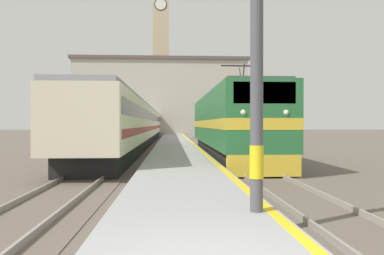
# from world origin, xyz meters

# --- Properties ---
(ground_plane) EXTENTS (200.00, 200.00, 0.00)m
(ground_plane) POSITION_xyz_m (0.00, 30.00, 0.00)
(ground_plane) COLOR #60564C
(platform) EXTENTS (3.14, 140.00, 0.45)m
(platform) POSITION_xyz_m (0.00, 25.00, 0.22)
(platform) COLOR #999999
(platform) RESTS_ON ground
(rail_track_near) EXTENTS (2.84, 140.00, 0.16)m
(rail_track_near) POSITION_xyz_m (3.03, 25.00, 0.03)
(rail_track_near) COLOR #60564C
(rail_track_near) RESTS_ON ground
(rail_track_far) EXTENTS (2.84, 140.00, 0.16)m
(rail_track_far) POSITION_xyz_m (-3.56, 25.00, 0.03)
(rail_track_far) COLOR #60564C
(rail_track_far) RESTS_ON ground
(locomotive_train) EXTENTS (2.92, 17.87, 4.88)m
(locomotive_train) POSITION_xyz_m (3.03, 18.54, 2.00)
(locomotive_train) COLOR black
(locomotive_train) RESTS_ON ground
(passenger_train) EXTENTS (2.92, 53.63, 3.67)m
(passenger_train) POSITION_xyz_m (-3.56, 35.53, 1.99)
(passenger_train) COLOR black
(passenger_train) RESTS_ON ground
(catenary_mast) EXTENTS (2.19, 0.25, 7.47)m
(catenary_mast) POSITION_xyz_m (1.23, 2.84, 4.18)
(catenary_mast) COLOR #4C4C51
(catenary_mast) RESTS_ON platform
(clock_tower) EXTENTS (3.81, 3.81, 30.25)m
(clock_tower) POSITION_xyz_m (-2.40, 70.98, 15.82)
(clock_tower) COLOR tan
(clock_tower) RESTS_ON ground
(station_building) EXTENTS (28.22, 7.45, 12.68)m
(station_building) POSITION_xyz_m (-2.06, 58.13, 6.37)
(station_building) COLOR #B7B2A3
(station_building) RESTS_ON ground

